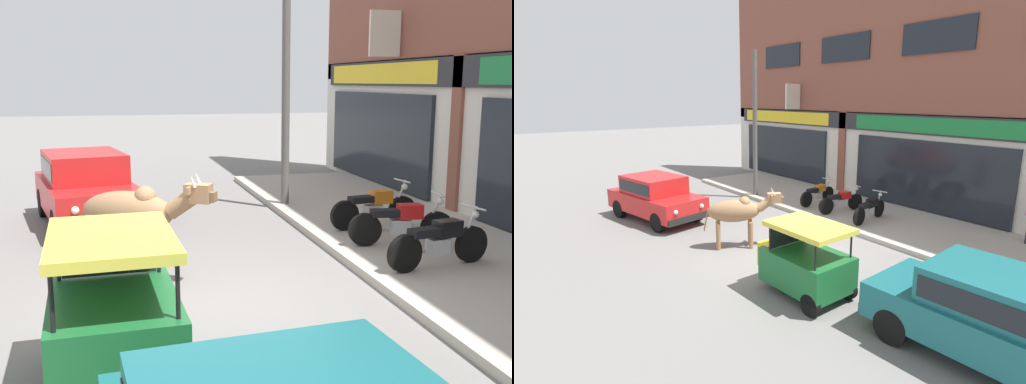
{
  "view_description": "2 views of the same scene",
  "coord_description": "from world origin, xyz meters",
  "views": [
    {
      "loc": [
        7.33,
        -1.37,
        2.86
      ],
      "look_at": [
        -2.12,
        1.0,
        1.05
      ],
      "focal_mm": 42.0,
      "sensor_mm": 36.0,
      "label": 1
    },
    {
      "loc": [
        7.49,
        -6.49,
        3.95
      ],
      "look_at": [
        -2.44,
        1.0,
        1.0
      ],
      "focal_mm": 28.0,
      "sensor_mm": 36.0,
      "label": 2
    }
  ],
  "objects": [
    {
      "name": "motorcycle_0",
      "position": [
        -2.81,
        3.47,
        0.52
      ],
      "size": [
        0.52,
        1.81,
        0.88
      ],
      "color": "black",
      "rests_on": "sidewalk"
    },
    {
      "name": "auto_rickshaw",
      "position": [
        1.86,
        -1.38,
        0.66
      ],
      "size": [
        2.01,
        1.22,
        1.52
      ],
      "color": "black",
      "rests_on": "ground"
    },
    {
      "name": "cow",
      "position": [
        -1.18,
        -1.03,
        1.01
      ],
      "size": [
        1.28,
        1.94,
        1.61
      ],
      "color": "#936B47",
      "rests_on": "ground"
    },
    {
      "name": "sidewalk",
      "position": [
        0.0,
        4.0,
        0.07
      ],
      "size": [
        19.0,
        3.6,
        0.13
      ],
      "primitive_type": "cube",
      "color": "#A8A093",
      "rests_on": "ground"
    },
    {
      "name": "motorcycle_2",
      "position": [
        -0.32,
        3.35,
        0.52
      ],
      "size": [
        0.57,
        1.8,
        0.88
      ],
      "color": "black",
      "rests_on": "sidewalk"
    },
    {
      "name": "motorcycle_1",
      "position": [
        -1.56,
        3.39,
        0.52
      ],
      "size": [
        0.57,
        1.81,
        0.88
      ],
      "color": "black",
      "rests_on": "sidewalk"
    },
    {
      "name": "utility_pole",
      "position": [
        -5.4,
        2.5,
        2.92
      ],
      "size": [
        0.18,
        0.18,
        5.57
      ],
      "primitive_type": "cylinder",
      "color": "#595651",
      "rests_on": "sidewalk"
    },
    {
      "name": "car_1",
      "position": [
        -4.99,
        -1.82,
        0.81
      ],
      "size": [
        3.81,
        2.25,
        1.46
      ],
      "color": "black",
      "rests_on": "ground"
    },
    {
      "name": "ground_plane",
      "position": [
        0.0,
        0.0,
        0.0
      ],
      "size": [
        90.0,
        90.0,
        0.0
      ],
      "primitive_type": "plane",
      "color": "slate"
    }
  ]
}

